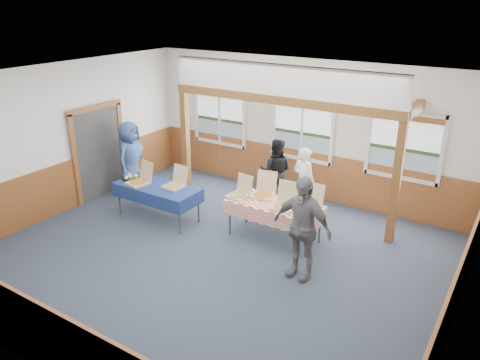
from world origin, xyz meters
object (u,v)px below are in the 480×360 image
woman_white (304,183)px  person_grey (302,227)px  table_right (274,206)px  table_left (157,188)px  man_blue (131,157)px  woman_black (276,171)px

woman_white → person_grey: person_grey is taller
table_right → woman_white: bearing=85.1°
table_left → man_blue: man_blue is taller
woman_black → person_grey: (1.81, -2.43, 0.14)m
woman_white → person_grey: bearing=129.4°
woman_black → man_blue: (-3.23, -1.28, 0.11)m
table_right → table_left: bearing=-170.8°
woman_black → person_grey: 3.04m
table_left → woman_black: 2.68m
table_right → person_grey: size_ratio=1.04×
woman_white → person_grey: (0.96, -2.11, 0.12)m
table_left → man_blue: size_ratio=1.12×
table_left → person_grey: size_ratio=1.08×
man_blue → woman_white: bearing=-86.4°
person_grey → table_left: bearing=179.1°
woman_white → person_grey: size_ratio=0.86×
woman_white → woman_black: 0.91m
table_right → man_blue: man_blue is taller
table_right → woman_black: size_ratio=1.23×
woman_black → person_grey: person_grey is taller
table_left → person_grey: 3.52m
table_right → woman_white: woman_white is taller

